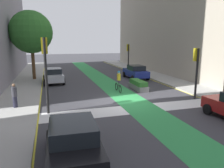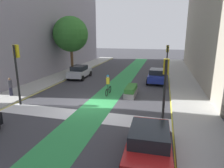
{
  "view_description": "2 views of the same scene",
  "coord_description": "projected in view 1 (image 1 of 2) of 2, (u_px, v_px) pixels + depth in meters",
  "views": [
    {
      "loc": [
        -5.2,
        -14.4,
        4.39
      ],
      "look_at": [
        -0.34,
        1.99,
        0.92
      ],
      "focal_mm": 34.3,
      "sensor_mm": 36.0,
      "label": 1
    },
    {
      "loc": [
        5.2,
        -13.36,
        5.34
      ],
      "look_at": [
        1.15,
        1.97,
        1.28
      ],
      "focal_mm": 31.45,
      "sensor_mm": 36.0,
      "label": 2
    }
  ],
  "objects": [
    {
      "name": "car_black_left_near",
      "position": [
        73.0,
        140.0,
        7.84
      ],
      "size": [
        2.16,
        4.27,
        1.57
      ],
      "color": "black",
      "rests_on": "ground_plane"
    },
    {
      "name": "curb_stripe_left",
      "position": [
        39.0,
        108.0,
        14.18
      ],
      "size": [
        0.16,
        60.0,
        0.01
      ],
      "primitive_type": "cube",
      "color": "yellow",
      "rests_on": "ground_plane"
    },
    {
      "name": "crosswalk_band",
      "position": [
        134.0,
        109.0,
        13.97
      ],
      "size": [
        12.0,
        1.8,
        0.01
      ],
      "primitive_type": "cube",
      "color": "silver",
      "rests_on": "ground_plane"
    },
    {
      "name": "pedestrian_sidewalk_left_a",
      "position": [
        15.0,
        95.0,
        13.73
      ],
      "size": [
        0.34,
        0.34,
        1.57
      ],
      "color": "#262638",
      "rests_on": "sidewalk_left"
    },
    {
      "name": "car_blue_right_far",
      "position": [
        136.0,
        72.0,
        25.2
      ],
      "size": [
        2.07,
        4.22,
        1.57
      ],
      "color": "navy",
      "rests_on": "ground_plane"
    },
    {
      "name": "sidewalk_left",
      "position": [
        14.0,
        109.0,
        13.75
      ],
      "size": [
        3.0,
        60.0,
        0.15
      ],
      "primitive_type": "cube",
      "color": "#9E9E99",
      "rests_on": "ground_plane"
    },
    {
      "name": "street_tree_near",
      "position": [
        31.0,
        32.0,
        23.19
      ],
      "size": [
        4.59,
        4.59,
        7.47
      ],
      "color": "brown",
      "rests_on": "sidewalk_left"
    },
    {
      "name": "car_silver_left_far",
      "position": [
        53.0,
        75.0,
        22.59
      ],
      "size": [
        2.19,
        4.28,
        1.57
      ],
      "color": "#B2B7BF",
      "rests_on": "ground_plane"
    },
    {
      "name": "traffic_signal_near_left",
      "position": [
        45.0,
        61.0,
        12.66
      ],
      "size": [
        0.35,
        0.52,
        4.58
      ],
      "color": "black",
      "rests_on": "ground_plane"
    },
    {
      "name": "curb_stripe_right",
      "position": [
        193.0,
        95.0,
        17.52
      ],
      "size": [
        0.16,
        60.0,
        0.01
      ],
      "primitive_type": "cube",
      "color": "yellow",
      "rests_on": "ground_plane"
    },
    {
      "name": "bike_lane_paint",
      "position": [
        131.0,
        100.0,
        16.01
      ],
      "size": [
        2.4,
        60.0,
        0.01
      ],
      "primitive_type": "cube",
      "color": "#2D8C47",
      "rests_on": "ground_plane"
    },
    {
      "name": "median_planter",
      "position": [
        138.0,
        85.0,
        19.56
      ],
      "size": [
        0.89,
        2.67,
        0.85
      ],
      "color": "slate",
      "rests_on": "ground_plane"
    },
    {
      "name": "traffic_signal_near_right",
      "position": [
        196.0,
        64.0,
        15.95
      ],
      "size": [
        0.35,
        0.52,
        3.85
      ],
      "color": "black",
      "rests_on": "ground_plane"
    },
    {
      "name": "traffic_signal_far_right",
      "position": [
        128.0,
        53.0,
        30.11
      ],
      "size": [
        0.35,
        0.52,
        3.91
      ],
      "color": "black",
      "rests_on": "ground_plane"
    },
    {
      "name": "cyclist_in_lane",
      "position": [
        119.0,
        81.0,
        18.56
      ],
      "size": [
        0.32,
        1.73,
        1.86
      ],
      "color": "black",
      "rests_on": "ground_plane"
    },
    {
      "name": "ground_plane",
      "position": [
        124.0,
        101.0,
        15.85
      ],
      "size": [
        120.0,
        120.0,
        0.0
      ],
      "primitive_type": "plane",
      "color": "#38383D"
    },
    {
      "name": "sidewalk_right",
      "position": [
        208.0,
        93.0,
        17.93
      ],
      "size": [
        3.0,
        60.0,
        0.15
      ],
      "primitive_type": "cube",
      "color": "#9E9E99",
      "rests_on": "ground_plane"
    }
  ]
}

